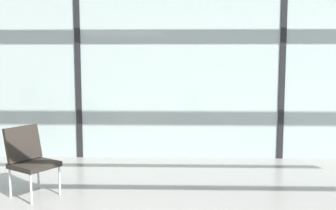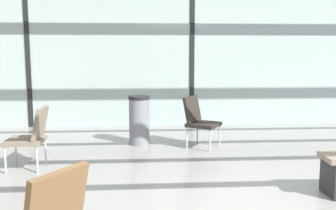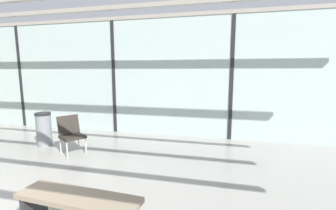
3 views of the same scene
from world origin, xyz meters
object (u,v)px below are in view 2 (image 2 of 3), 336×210
object	(u,v)px
parked_airplane	(198,45)
trash_bin	(139,120)
lounge_chair_0	(32,134)
lounge_chair_2	(199,119)

from	to	relation	value
parked_airplane	trash_bin	xyz separation A→B (m)	(-2.11, -7.54, -1.43)
parked_airplane	lounge_chair_0	world-z (taller)	parked_airplane
lounge_chair_0	trash_bin	world-z (taller)	lounge_chair_0
lounge_chair_2	trash_bin	distance (m)	1.06
parked_airplane	lounge_chair_2	distance (m)	8.02
trash_bin	parked_airplane	bearing A→B (deg)	74.36
lounge_chair_0	parked_airplane	bearing A→B (deg)	158.93
parked_airplane	lounge_chair_2	size ratio (longest dim) A/B	13.32
lounge_chair_0	lounge_chair_2	world-z (taller)	same
lounge_chair_2	trash_bin	size ratio (longest dim) A/B	1.01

